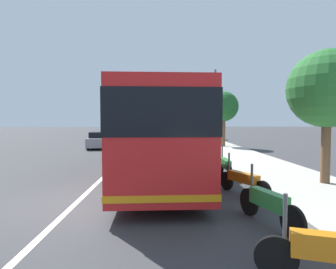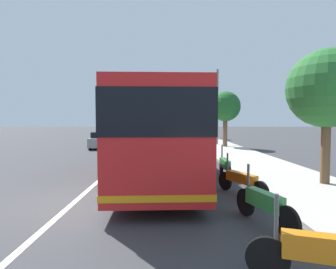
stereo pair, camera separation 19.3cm
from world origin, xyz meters
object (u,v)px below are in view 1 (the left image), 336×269
Objects in this scene: motorcycle_nearest_curb at (243,180)px; car_far_distant at (130,132)px; roadside_tree_near_camera at (327,89)px; roadside_tree_far_block at (196,108)px; motorcycle_far_end at (268,204)px; motorcycle_by_tree at (225,165)px; utility_pole at (215,108)px; coach_bus at (157,129)px; car_ahead_same_lane at (164,130)px; car_oncoming at (102,140)px; motorcycle_mid_row at (333,254)px; roadside_tree_mid_block at (223,107)px.

car_far_distant is at bearing -14.14° from motorcycle_nearest_curb.
roadside_tree_far_block is (27.51, 1.15, 0.65)m from roadside_tree_near_camera.
motorcycle_far_end is 0.43× the size of roadside_tree_near_camera.
utility_pole reaches higher than motorcycle_by_tree.
utility_pole is at bearing -24.77° from motorcycle_far_end.
coach_bus is 41.69m from car_ahead_same_lane.
motorcycle_by_tree is at bearing -28.28° from motorcycle_nearest_curb.
motorcycle_nearest_curb is at bearing -144.11° from coach_bus.
utility_pole is (-10.80, -0.44, -0.47)m from roadside_tree_far_block.
motorcycle_far_end is 0.45× the size of car_oncoming.
coach_bus is 2.19× the size of roadside_tree_far_block.
car_oncoming is 0.95× the size of roadside_tree_near_camera.
car_oncoming is 18.31m from roadside_tree_near_camera.
motorcycle_far_end is 5.39m from motorcycle_by_tree.
roadside_tree_mid_block is (20.13, -2.91, 3.06)m from motorcycle_mid_row.
motorcycle_mid_row is at bearing 163.36° from motorcycle_far_end.
car_ahead_same_lane is (42.29, 2.20, 0.23)m from motorcycle_by_tree.
motorcycle_mid_row is 7.66m from motorcycle_by_tree.
motorcycle_mid_row is at bearing 179.43° from motorcycle_by_tree.
car_far_distant is at bearing 56.54° from roadside_tree_far_block.
car_ahead_same_lane is (41.66, -0.61, -1.25)m from coach_bus.
roadside_tree_near_camera is (3.57, -3.39, 2.92)m from motorcycle_far_end.
car_far_distant is (-10.30, 5.35, -0.01)m from car_ahead_same_lane.
car_oncoming is (11.97, 5.03, -1.28)m from coach_bus.
motorcycle_nearest_curb is 28.86m from roadside_tree_far_block.
roadside_tree_far_block is (-16.59, -4.16, 3.35)m from car_ahead_same_lane.
utility_pole is at bearing 98.46° from car_oncoming.
roadside_tree_near_camera is at bearing -178.17° from roadside_tree_mid_block.
motorcycle_mid_row is 0.89× the size of motorcycle_by_tree.
car_far_distant is at bearing 153.33° from car_ahead_same_lane.
car_far_distant is at bearing 6.65° from coach_bus.
utility_pole reaches higher than coach_bus.
car_oncoming is at bearing -51.32° from motorcycle_mid_row.
car_far_distant is 0.96× the size of roadside_tree_mid_block.
motorcycle_far_end is at bearing 172.47° from utility_pole.
motorcycle_nearest_curb is (2.51, -0.18, -0.02)m from motorcycle_far_end.
roadside_tree_mid_block is at bearing -10.65° from motorcycle_by_tree.
motorcycle_by_tree is 26.02m from roadside_tree_far_block.
motorcycle_by_tree is 0.58× the size of car_ahead_same_lane.
roadside_tree_near_camera is 0.67× the size of utility_pole.
motorcycle_far_end is 18.35m from roadside_tree_mid_block.
roadside_tree_near_camera is 0.86× the size of roadside_tree_far_block.
car_ahead_same_lane reaches higher than motorcycle_mid_row.
roadside_tree_far_block reaches higher than roadside_tree_mid_block.
utility_pole is at bearing -177.64° from roadside_tree_far_block.
roadside_tree_far_block is (13.23, 0.69, 0.52)m from roadside_tree_mid_block.
car_oncoming is at bearing 143.19° from roadside_tree_far_block.
roadside_tree_mid_block is at bearing 1.83° from roadside_tree_near_camera.
roadside_tree_near_camera is 14.29m from roadside_tree_mid_block.
motorcycle_by_tree is at bearing 175.65° from roadside_tree_far_block.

